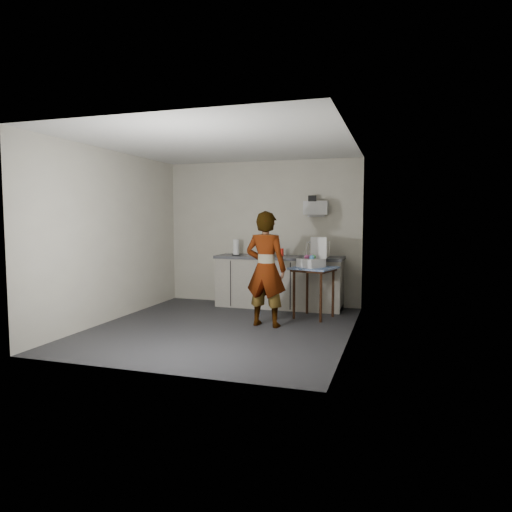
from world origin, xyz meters
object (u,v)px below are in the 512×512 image
(paper_towel, at_px, (236,248))
(dish_rack, at_px, (318,254))
(kitchen_counter, at_px, (279,283))
(side_table, at_px, (314,274))
(soda_can, at_px, (282,252))
(standing_man, at_px, (266,269))
(soap_bottle, at_px, (271,247))
(dark_bottle, at_px, (263,248))
(bakery_box, at_px, (312,260))

(paper_towel, height_order, dish_rack, paper_towel)
(kitchen_counter, xyz_separation_m, paper_towel, (-0.77, -0.09, 0.62))
(side_table, xyz_separation_m, paper_towel, (-1.50, 0.57, 0.34))
(kitchen_counter, height_order, soda_can, soda_can)
(paper_towel, bearing_deg, standing_man, -54.66)
(standing_man, xyz_separation_m, soap_bottle, (-0.32, 1.40, 0.23))
(standing_man, bearing_deg, kitchen_counter, -77.80)
(side_table, relative_size, soda_can, 6.06)
(soda_can, distance_m, dish_rack, 0.64)
(side_table, distance_m, dish_rack, 0.67)
(side_table, height_order, soap_bottle, soap_bottle)
(kitchen_counter, relative_size, dark_bottle, 8.40)
(side_table, xyz_separation_m, soda_can, (-0.69, 0.66, 0.27))
(soda_can, distance_m, paper_towel, 0.82)
(kitchen_counter, xyz_separation_m, side_table, (0.73, -0.66, 0.27))
(side_table, bearing_deg, soap_bottle, 159.41)
(soap_bottle, bearing_deg, standing_man, -77.18)
(side_table, relative_size, dark_bottle, 3.02)
(paper_towel, bearing_deg, dark_bottle, 20.06)
(standing_man, bearing_deg, side_table, -121.72)
(dark_bottle, bearing_deg, dish_rack, -7.05)
(soap_bottle, xyz_separation_m, dark_bottle, (-0.16, 0.09, -0.03))
(standing_man, relative_size, paper_towel, 5.91)
(kitchen_counter, relative_size, dish_rack, 5.91)
(soap_bottle, height_order, paper_towel, soap_bottle)
(kitchen_counter, relative_size, paper_towel, 7.91)
(standing_man, distance_m, bakery_box, 0.92)
(soda_can, bearing_deg, dish_rack, -4.02)
(soap_bottle, relative_size, dark_bottle, 1.20)
(soap_bottle, height_order, dish_rack, soap_bottle)
(paper_towel, xyz_separation_m, bakery_box, (1.47, -0.57, -0.14))
(soda_can, height_order, dish_rack, dish_rack)
(soap_bottle, bearing_deg, kitchen_counter, 3.14)
(kitchen_counter, xyz_separation_m, standing_man, (0.16, -1.41, 0.41))
(soap_bottle, distance_m, dark_bottle, 0.18)
(side_table, relative_size, dish_rack, 2.12)
(bakery_box, bearing_deg, soap_bottle, 174.83)
(standing_man, bearing_deg, bakery_box, -120.19)
(standing_man, relative_size, bakery_box, 3.58)
(dark_bottle, bearing_deg, standing_man, -72.20)
(standing_man, distance_m, soda_can, 1.42)
(soda_can, relative_size, dark_bottle, 0.50)
(paper_towel, distance_m, dish_rack, 1.46)
(dark_bottle, xyz_separation_m, dish_rack, (1.00, -0.12, -0.07))
(dark_bottle, bearing_deg, paper_towel, -159.94)
(standing_man, bearing_deg, soap_bottle, -71.66)
(standing_man, height_order, soda_can, standing_man)
(soap_bottle, xyz_separation_m, dish_rack, (0.84, -0.03, -0.10))
(standing_man, bearing_deg, dish_rack, -105.33)
(dish_rack, relative_size, bakery_box, 0.81)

